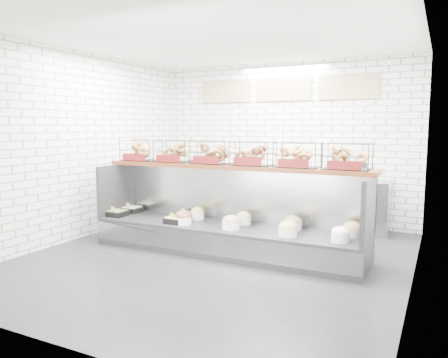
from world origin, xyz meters
The scene contains 5 objects.
ground centered at (0.00, 0.00, 0.00)m, with size 5.50×5.50×0.00m, color black.
room_shell centered at (0.00, 0.60, 2.06)m, with size 5.02×5.51×3.01m.
display_case centered at (0.02, 0.35, 0.33)m, with size 4.00×0.90×1.20m.
bagel_shelf centered at (0.00, 0.52, 1.39)m, with size 4.10×0.50×0.40m.
prep_counter centered at (-0.01, 2.43, 0.47)m, with size 4.00×0.60×1.20m.
Camera 1 is at (2.75, -5.20, 1.81)m, focal length 35.00 mm.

